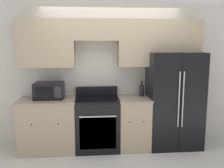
% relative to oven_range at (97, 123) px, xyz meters
% --- Properties ---
extents(ground_plane, '(12.00, 12.00, 0.00)m').
position_rel_oven_range_xyz_m(ground_plane, '(0.26, -0.31, -0.46)').
color(ground_plane, beige).
extents(wall_back, '(8.00, 0.39, 2.60)m').
position_rel_oven_range_xyz_m(wall_back, '(0.28, 0.28, 1.06)').
color(wall_back, beige).
rests_on(wall_back, ground_plane).
extents(lower_cabinets_left, '(0.98, 0.64, 0.92)m').
position_rel_oven_range_xyz_m(lower_cabinets_left, '(-0.86, -0.00, -0.00)').
color(lower_cabinets_left, tan).
rests_on(lower_cabinets_left, ground_plane).
extents(lower_cabinets_right, '(0.56, 0.64, 0.92)m').
position_rel_oven_range_xyz_m(lower_cabinets_right, '(0.65, -0.00, -0.00)').
color(lower_cabinets_right, tan).
rests_on(lower_cabinets_right, ground_plane).
extents(oven_range, '(0.76, 0.65, 1.08)m').
position_rel_oven_range_xyz_m(oven_range, '(0.00, 0.00, 0.00)').
color(oven_range, black).
rests_on(oven_range, ground_plane).
extents(refrigerator, '(0.94, 0.78, 1.71)m').
position_rel_oven_range_xyz_m(refrigerator, '(1.39, 0.06, 0.39)').
color(refrigerator, black).
rests_on(refrigerator, ground_plane).
extents(microwave, '(0.50, 0.37, 0.28)m').
position_rel_oven_range_xyz_m(microwave, '(-0.83, 0.05, 0.59)').
color(microwave, black).
rests_on(microwave, lower_cabinets_left).
extents(bottle, '(0.09, 0.09, 0.28)m').
position_rel_oven_range_xyz_m(bottle, '(0.81, 0.12, 0.56)').
color(bottle, black).
rests_on(bottle, lower_cabinets_right).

